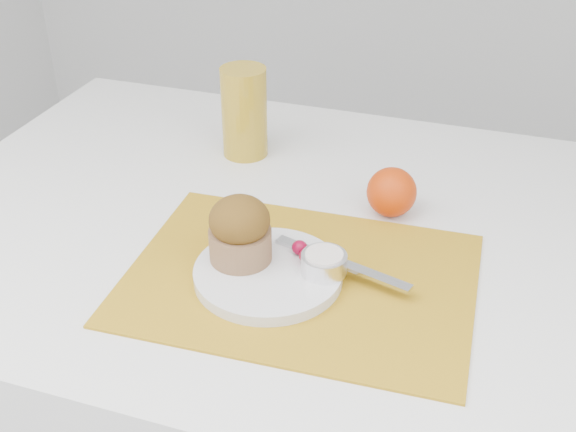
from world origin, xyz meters
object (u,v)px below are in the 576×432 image
(table, at_px, (311,409))
(plate, at_px, (268,273))
(juice_glass, at_px, (244,112))
(orange, at_px, (392,192))
(muffin, at_px, (240,230))

(table, distance_m, plate, 0.41)
(juice_glass, bearing_deg, table, -45.31)
(orange, height_order, juice_glass, juice_glass)
(table, xyz_separation_m, plate, (-0.02, -0.14, 0.39))
(table, relative_size, muffin, 12.19)
(plate, distance_m, muffin, 0.07)
(table, distance_m, orange, 0.43)
(table, bearing_deg, muffin, -115.08)
(plate, relative_size, juice_glass, 1.26)
(orange, distance_m, juice_glass, 0.30)
(juice_glass, bearing_deg, plate, -64.12)
(orange, bearing_deg, table, -145.10)
(orange, bearing_deg, muffin, -128.30)
(plate, height_order, juice_glass, juice_glass)
(plate, distance_m, orange, 0.24)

